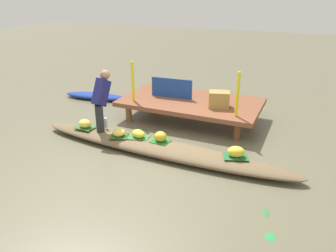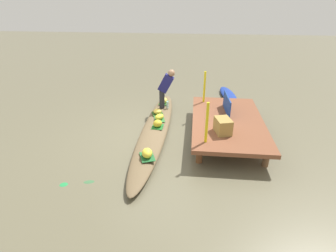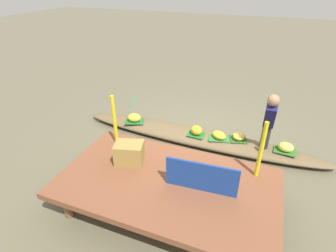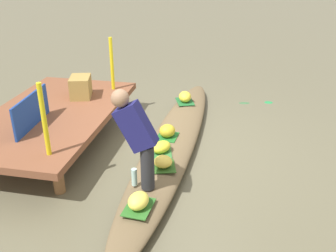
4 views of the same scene
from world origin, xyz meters
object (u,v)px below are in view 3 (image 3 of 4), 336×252
Objects in this scene: banana_bunch_4 at (197,130)px; produce_crate at (129,153)px; water_bottle at (262,146)px; market_banner at (201,177)px; vendor_boat at (197,137)px; vendor_person at (270,118)px; banana_bunch_2 at (134,118)px; banana_bunch_0 at (239,136)px; banana_bunch_1 at (219,135)px; banana_bunch_3 at (286,147)px.

banana_bunch_4 is 1.78m from produce_crate.
market_banner is at bearing 66.09° from water_bottle.
vendor_boat is 1.56m from vendor_person.
banana_bunch_2 is at bearing -64.26° from produce_crate.
banana_bunch_4 reaches higher than banana_bunch_0.
vendor_person reaches higher than banana_bunch_1.
banana_bunch_4 is at bearing -2.96° from vendor_person.
banana_bunch_3 is at bearing 174.68° from banana_bunch_0.
banana_bunch_2 is 0.25× the size of vendor_person.
water_bottle is at bearing 73.05° from vendor_person.
banana_bunch_2 is (1.45, 0.05, 0.21)m from vendor_boat.
water_bottle is at bearing 176.82° from banana_bunch_2.
vendor_person is 0.58m from water_bottle.
produce_crate is (-0.79, 1.64, 0.34)m from banana_bunch_2.
banana_bunch_4 reaches higher than banana_bunch_3.
banana_bunch_2 is at bearing -1.97° from vendor_person.
banana_bunch_4 is 1.45m from vendor_person.
banana_bunch_4 is at bearing 1.88° from banana_bunch_1.
vendor_person is at bearing 158.75° from banana_bunch_0.
produce_crate reaches higher than vendor_boat.
banana_bunch_4 is 1.94m from market_banner.
vendor_person reaches higher than vendor_boat.
banana_bunch_1 is 2.02m from produce_crate.
banana_bunch_0 is 0.23× the size of market_banner.
banana_bunch_1 is 0.67× the size of produce_crate.
banana_bunch_3 is at bearing -125.74° from market_banner.
banana_bunch_2 is (2.30, 0.09, 0.02)m from banana_bunch_0.
produce_crate reaches higher than banana_bunch_3.
water_bottle is (-2.76, 0.15, 0.01)m from banana_bunch_2.
banana_bunch_0 is 2.33m from produce_crate.
banana_bunch_4 reaches higher than banana_bunch_2.
banana_bunch_2 is at bearing 0.20° from banana_bunch_3.
banana_bunch_2 is 3.18m from banana_bunch_3.
banana_bunch_0 is at bearing -171.84° from banana_bunch_4.
banana_bunch_1 is (-0.47, 0.06, 0.19)m from vendor_boat.
produce_crate is (1.22, -0.20, -0.06)m from market_banner.
banana_bunch_0 is 0.54× the size of produce_crate.
market_banner is (0.75, 1.69, 0.39)m from water_bottle.
produce_crate is (0.66, 1.62, 0.34)m from banana_bunch_4.
produce_crate is at bearing 67.64° from banana_bunch_4.
produce_crate reaches higher than water_bottle.
banana_bunch_4 is at bearing -76.61° from market_banner.
vendor_person is 1.92m from market_banner.
water_bottle is at bearing 21.82° from banana_bunch_3.
banana_bunch_3 is 2.92m from produce_crate.
water_bottle is at bearing 170.49° from banana_bunch_1.
banana_bunch_1 is 1.88m from market_banner.
vendor_boat is 18.92× the size of banana_bunch_3.
produce_crate reaches higher than banana_bunch_2.
banana_bunch_3 is 1.72m from banana_bunch_4.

